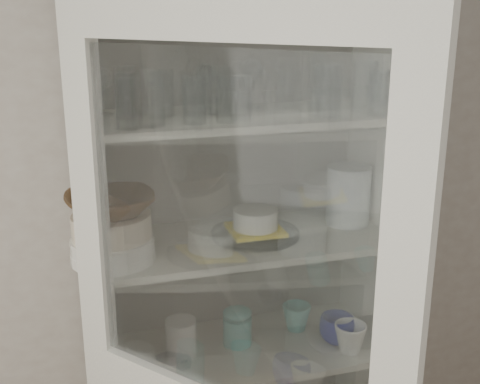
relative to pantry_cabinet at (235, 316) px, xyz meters
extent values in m
cube|color=#ACA094|center=(-0.20, 0.16, 0.36)|extent=(3.60, 0.02, 2.60)
cube|color=silver|center=(-0.48, -0.06, 0.11)|extent=(0.03, 0.45, 2.10)
cube|color=silver|center=(0.48, -0.06, 0.11)|extent=(0.03, 0.45, 2.10)
cube|color=gray|center=(0.00, 0.15, 0.11)|extent=(1.00, 0.03, 2.10)
cube|color=beige|center=(0.00, -0.08, -0.09)|extent=(0.94, 0.42, 0.02)
cube|color=beige|center=(0.00, -0.08, 0.31)|extent=(0.94, 0.42, 0.02)
cube|color=beige|center=(0.00, -0.08, 0.71)|extent=(0.94, 0.42, 0.02)
cube|color=silver|center=(-0.22, -0.64, 1.01)|extent=(0.60, 0.73, 0.10)
cube|color=silver|center=(-0.47, -0.32, 0.56)|extent=(0.09, 0.10, 0.80)
cube|color=silver|center=(0.04, -0.95, 0.56)|extent=(0.09, 0.10, 0.80)
cube|color=silver|center=(-0.22, -0.64, 0.56)|extent=(0.46, 0.57, 0.78)
cylinder|color=silver|center=(-0.29, -0.20, 0.80)|extent=(0.09, 0.09, 0.15)
cylinder|color=silver|center=(-0.35, -0.22, 0.79)|extent=(0.08, 0.08, 0.13)
cylinder|color=silver|center=(-0.08, -0.20, 0.78)|extent=(0.07, 0.07, 0.13)
cylinder|color=silver|center=(-0.03, -0.17, 0.78)|extent=(0.08, 0.08, 0.12)
cylinder|color=silver|center=(0.23, -0.19, 0.80)|extent=(0.10, 0.10, 0.15)
cylinder|color=silver|center=(0.38, -0.21, 0.78)|extent=(0.07, 0.07, 0.13)
cylinder|color=silver|center=(0.41, -0.17, 0.79)|extent=(0.07, 0.07, 0.13)
cylinder|color=silver|center=(-0.33, -0.04, 0.79)|extent=(0.08, 0.08, 0.15)
cylinder|color=silver|center=(-0.33, -0.09, 0.79)|extent=(0.07, 0.07, 0.13)
cylinder|color=silver|center=(-0.23, -0.05, 0.79)|extent=(0.09, 0.09, 0.14)
cylinder|color=silver|center=(-0.06, -0.07, 0.79)|extent=(0.08, 0.08, 0.14)
cylinder|color=silver|center=(0.25, -0.09, 0.79)|extent=(0.09, 0.09, 0.14)
cylinder|color=white|center=(-0.41, -0.14, 0.36)|extent=(0.24, 0.24, 0.07)
cylinder|color=white|center=(-0.38, 0.06, 0.35)|extent=(0.20, 0.20, 0.06)
cylinder|color=beige|center=(-0.41, -0.14, 0.43)|extent=(0.27, 0.27, 0.07)
imported|color=#462810|center=(-0.41, -0.14, 0.49)|extent=(0.27, 0.27, 0.06)
cylinder|color=silver|center=(0.05, -0.08, 0.33)|extent=(0.35, 0.35, 0.02)
cube|color=yellow|center=(0.05, -0.08, 0.34)|extent=(0.17, 0.17, 0.01)
cylinder|color=white|center=(0.05, -0.08, 0.38)|extent=(0.17, 0.17, 0.06)
cylinder|color=silver|center=(0.39, -0.05, 0.42)|extent=(0.15, 0.15, 0.20)
imported|color=navy|center=(0.33, -0.14, -0.03)|extent=(0.15, 0.15, 0.10)
imported|color=teal|center=(0.23, -0.02, -0.03)|extent=(0.10, 0.10, 0.10)
imported|color=white|center=(0.34, -0.21, -0.03)|extent=(0.13, 0.13, 0.10)
cylinder|color=teal|center=(0.00, -0.05, -0.03)|extent=(0.10, 0.10, 0.10)
ellipsoid|color=teal|center=(0.00, -0.05, 0.03)|extent=(0.10, 0.10, 0.02)
cylinder|color=#B7B8C5|center=(-0.25, -0.13, -0.06)|extent=(0.09, 0.09, 0.04)
cylinder|color=white|center=(-0.20, -0.06, -0.02)|extent=(0.11, 0.11, 0.12)
cylinder|color=silver|center=(0.37, -0.15, 0.80)|extent=(0.08, 0.08, 0.16)
cylinder|color=silver|center=(-0.17, -0.20, 0.78)|extent=(0.06, 0.06, 0.13)
camera|label=1|loc=(-0.53, -1.81, 1.01)|focal=45.00mm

